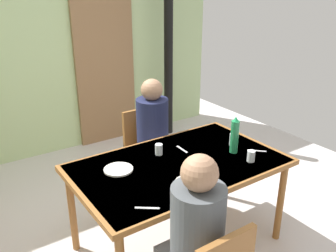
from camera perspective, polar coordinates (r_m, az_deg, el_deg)
The scene contains 18 objects.
ground_plane at distance 3.15m, azimuth -3.49°, elevation -18.25°, with size 5.81×5.81×0.00m, color silver.
wall_back at distance 4.55m, azimuth -18.83°, elevation 11.12°, with size 4.66×0.10×2.53m, color #B9D697.
door_wooden at distance 4.76m, azimuth -9.90°, elevation 9.14°, with size 0.80×0.05×2.00m, color #8F6945.
stove_pipe_column at distance 4.87m, azimuth 0.07°, elevation 12.90°, with size 0.12×0.12×2.53m, color black.
dining_table at distance 2.77m, azimuth 1.76°, elevation -7.01°, with size 1.59×0.97×0.75m.
chair_far_diner at distance 3.58m, azimuth -3.45°, elevation -3.38°, with size 0.40×0.40×0.87m.
person_near_diner at distance 2.05m, azimuth 4.44°, elevation -15.53°, with size 0.30×0.37×0.77m.
person_far_diner at distance 3.36m, azimuth -2.36°, elevation 0.17°, with size 0.30×0.37×0.77m.
water_bottle_green_near at distance 2.89m, azimuth 10.49°, elevation -1.52°, with size 0.07×0.07×0.30m.
serving_bowl_center at distance 2.42m, azimuth 3.18°, elevation -9.25°, with size 0.17×0.17×0.06m, color white.
dinner_plate_near_left at distance 2.70m, azimuth 4.78°, elevation -6.25°, with size 0.21×0.21×0.01m, color white.
dinner_plate_near_right at distance 2.66m, azimuth -7.85°, elevation -6.81°, with size 0.21×0.21×0.01m, color white.
drinking_glass_by_near_diner at distance 2.85m, azimuth -1.46°, elevation -3.72°, with size 0.06×0.06×0.09m, color silver.
drinking_glass_by_far_diner at distance 2.81m, azimuth 13.02°, elevation -4.66°, with size 0.06×0.06×0.09m, color silver.
drinking_glass_spare_center at distance 3.05m, azimuth 10.26°, elevation -2.11°, with size 0.06×0.06×0.10m, color silver.
cutlery_knife_near at distance 2.24m, azimuth -3.33°, elevation -12.84°, with size 0.15×0.02×0.00m, color silver.
cutlery_fork_near at distance 3.01m, azimuth 13.88°, elevation -3.83°, with size 0.15×0.02×0.00m, color silver.
cutlery_knife_far at distance 2.95m, azimuth 2.24°, elevation -3.71°, with size 0.15×0.02×0.00m, color silver.
Camera 1 is at (-1.20, -2.09, 2.03)m, focal length 38.50 mm.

